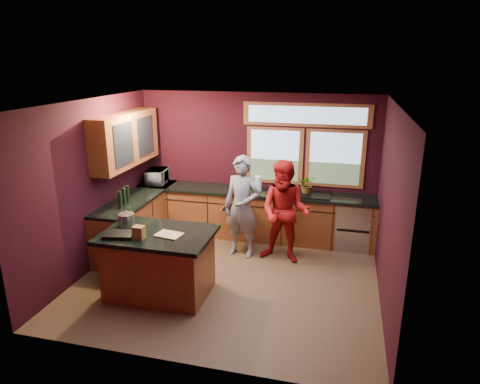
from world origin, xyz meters
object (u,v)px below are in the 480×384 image
at_px(island, 159,263).
at_px(cutting_board, 169,235).
at_px(person_red, 285,212).
at_px(stock_pot, 126,220).
at_px(person_grey, 242,207).

xyz_separation_m(island, cutting_board, (0.20, -0.05, 0.48)).
height_order(island, person_red, person_red).
distance_m(island, stock_pot, 0.80).
relative_size(person_grey, cutting_board, 5.03).
relative_size(island, cutting_board, 4.43).
relative_size(island, stock_pot, 6.46).
xyz_separation_m(person_red, stock_pot, (-2.14, -1.33, 0.17)).
bearing_deg(person_grey, stock_pot, -125.43).
bearing_deg(person_grey, cutting_board, -102.38).
relative_size(person_grey, stock_pot, 7.34).
xyz_separation_m(island, stock_pot, (-0.55, 0.15, 0.56)).
relative_size(person_grey, person_red, 1.01).
xyz_separation_m(person_red, cutting_board, (-1.39, -1.53, 0.09)).
distance_m(person_grey, person_red, 0.74).
height_order(island, person_grey, person_grey).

